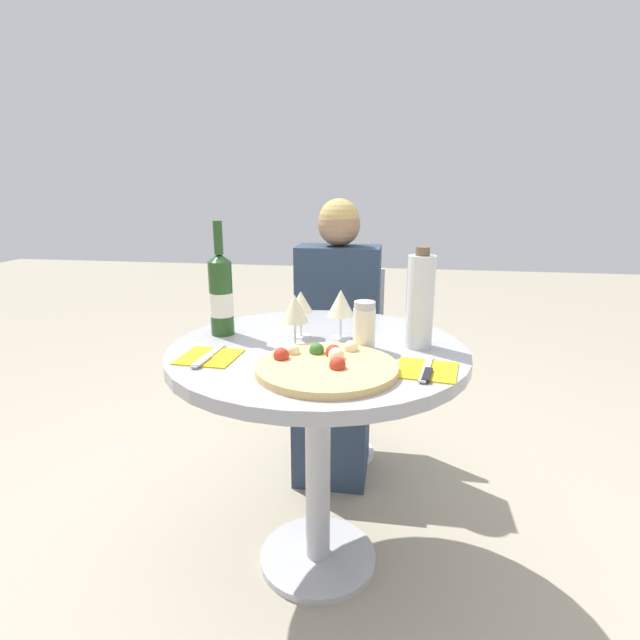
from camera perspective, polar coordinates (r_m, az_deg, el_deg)
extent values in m
plane|color=#9E937F|center=(1.81, -0.23, -25.69)|extent=(12.00, 12.00, 0.00)
cylinder|color=#B2B2B7|center=(1.81, -0.23, -25.40)|extent=(0.38, 0.38, 0.02)
cylinder|color=#B2B2B7|center=(1.60, -0.24, -15.85)|extent=(0.08, 0.08, 0.68)
cylinder|color=#9E9EA3|center=(1.45, -0.26, -3.71)|extent=(0.86, 0.86, 0.04)
cylinder|color=silver|center=(2.37, 1.94, -14.74)|extent=(0.34, 0.34, 0.01)
cylinder|color=silver|center=(2.28, 1.98, -10.56)|extent=(0.06, 0.06, 0.40)
cube|color=silver|center=(2.20, 2.03, -5.56)|extent=(0.37, 0.37, 0.03)
cube|color=silver|center=(2.30, 2.62, 1.03)|extent=(0.37, 0.02, 0.40)
cube|color=#28384C|center=(2.13, 1.45, -11.99)|extent=(0.29, 0.31, 0.43)
cube|color=#28384C|center=(2.11, 2.10, 1.43)|extent=(0.34, 0.19, 0.52)
sphere|color=#997051|center=(2.06, 2.19, 10.85)|extent=(0.17, 0.17, 0.17)
sphere|color=tan|center=(2.06, 2.20, 11.45)|extent=(0.16, 0.16, 0.16)
cylinder|color=#DBB26B|center=(1.25, 0.77, -5.49)|extent=(0.36, 0.36, 0.02)
sphere|color=beige|center=(1.35, 3.56, -3.15)|extent=(0.04, 0.04, 0.04)
sphere|color=#B22D1E|center=(1.29, -4.45, -4.07)|extent=(0.04, 0.04, 0.04)
sphere|color=#336B28|center=(1.33, -0.39, -3.45)|extent=(0.04, 0.04, 0.04)
sphere|color=beige|center=(1.32, -3.12, -3.52)|extent=(0.04, 0.04, 0.04)
sphere|color=beige|center=(1.28, 1.88, -4.07)|extent=(0.04, 0.04, 0.04)
sphere|color=#B22D1E|center=(1.22, 2.02, -5.15)|extent=(0.04, 0.04, 0.04)
sphere|color=#B22D1E|center=(1.31, 1.54, -3.72)|extent=(0.04, 0.04, 0.04)
cylinder|color=#23471E|center=(1.56, -11.22, 2.44)|extent=(0.07, 0.07, 0.23)
cone|color=#23471E|center=(1.54, -11.46, 7.04)|extent=(0.07, 0.07, 0.03)
cylinder|color=#23471E|center=(1.54, -11.58, 9.21)|extent=(0.03, 0.03, 0.10)
cylinder|color=silver|center=(1.57, -11.19, 1.79)|extent=(0.07, 0.07, 0.07)
cylinder|color=silver|center=(1.44, 11.36, 2.02)|extent=(0.08, 0.08, 0.26)
cylinder|color=brown|center=(1.41, 11.66, 7.72)|extent=(0.04, 0.04, 0.02)
cylinder|color=silver|center=(1.41, 5.06, -1.04)|extent=(0.06, 0.06, 0.12)
cylinder|color=#B2B2B7|center=(1.39, 5.13, 1.69)|extent=(0.06, 0.06, 0.02)
cylinder|color=silver|center=(1.52, 2.35, -2.04)|extent=(0.06, 0.06, 0.00)
cylinder|color=silver|center=(1.51, 2.37, -0.75)|extent=(0.01, 0.01, 0.07)
cone|color=beige|center=(1.49, 2.40, 1.99)|extent=(0.08, 0.08, 0.08)
cylinder|color=silver|center=(1.54, -2.17, -1.83)|extent=(0.06, 0.06, 0.00)
cylinder|color=silver|center=(1.53, -2.19, -0.40)|extent=(0.01, 0.01, 0.08)
cone|color=beige|center=(1.51, -2.21, 2.15)|extent=(0.07, 0.07, 0.06)
cylinder|color=silver|center=(1.46, -2.82, -2.80)|extent=(0.06, 0.06, 0.00)
cylinder|color=silver|center=(1.45, -2.84, -1.48)|extent=(0.01, 0.01, 0.07)
cone|color=beige|center=(1.43, -2.88, 1.38)|extent=(0.08, 0.08, 0.08)
cube|color=gold|center=(1.39, -12.54, -4.13)|extent=(0.16, 0.16, 0.00)
cube|color=silver|center=(1.38, -12.55, -3.95)|extent=(0.03, 0.19, 0.00)
cube|color=silver|center=(1.34, -13.30, -4.50)|extent=(0.02, 0.09, 0.00)
cube|color=gold|center=(1.29, 12.06, -5.60)|extent=(0.17, 0.17, 0.00)
cube|color=silver|center=(1.29, 12.07, -5.41)|extent=(0.05, 0.19, 0.00)
cube|color=black|center=(1.24, 12.17, -6.07)|extent=(0.03, 0.09, 0.00)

